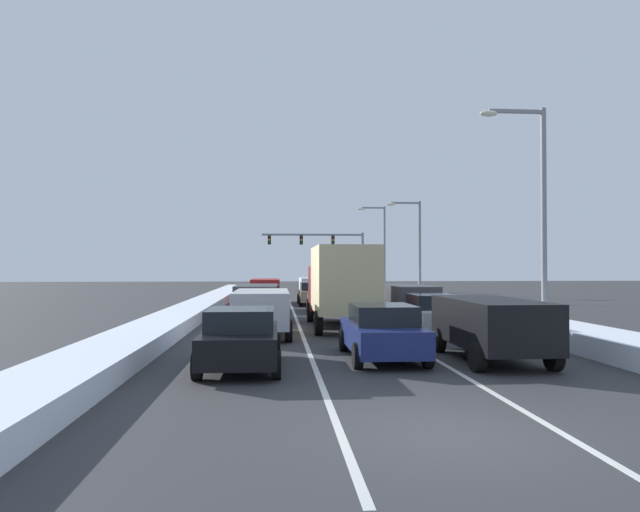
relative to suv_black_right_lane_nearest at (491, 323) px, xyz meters
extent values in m
plane|color=#333335|center=(-3.15, 14.80, -1.02)|extent=(140.63, 140.63, 0.00)
cube|color=silver|center=(-1.45, 20.21, -1.01)|extent=(0.14, 59.50, 0.01)
cube|color=silver|center=(-4.85, 20.21, -1.01)|extent=(0.14, 59.50, 0.01)
cube|color=silver|center=(3.85, 20.21, -0.71)|extent=(2.06, 59.50, 0.62)
cube|color=silver|center=(-10.15, 20.21, -0.74)|extent=(1.94, 59.50, 0.55)
cube|color=black|center=(0.00, 0.01, 0.03)|extent=(1.95, 4.90, 1.25)
cube|color=black|center=(0.00, -2.40, 0.30)|extent=(1.56, 0.06, 0.55)
cube|color=red|center=(-0.78, -2.39, -0.07)|extent=(0.20, 0.08, 0.28)
cube|color=red|center=(0.78, -2.39, -0.07)|extent=(0.20, 0.08, 0.28)
cylinder|color=black|center=(-0.96, 1.71, -0.65)|extent=(0.25, 0.74, 0.74)
cylinder|color=black|center=(0.95, 1.71, -0.65)|extent=(0.25, 0.74, 0.74)
cylinder|color=black|center=(-0.96, -1.69, -0.65)|extent=(0.25, 0.74, 0.74)
cylinder|color=black|center=(0.95, -1.69, -0.65)|extent=(0.25, 0.74, 0.74)
cube|color=#B7BABF|center=(0.06, 6.29, -0.39)|extent=(1.82, 4.50, 0.70)
cube|color=black|center=(0.06, 6.14, 0.22)|extent=(1.64, 2.20, 0.55)
cube|color=red|center=(-0.63, 4.09, -0.27)|extent=(0.24, 0.08, 0.14)
cube|color=red|center=(0.75, 4.09, -0.27)|extent=(0.24, 0.08, 0.14)
cylinder|color=black|center=(-0.83, 7.84, -0.69)|extent=(0.22, 0.66, 0.66)
cylinder|color=black|center=(0.95, 7.84, -0.69)|extent=(0.22, 0.66, 0.66)
cylinder|color=black|center=(-0.83, 4.74, -0.69)|extent=(0.22, 0.66, 0.66)
cylinder|color=black|center=(0.95, 4.74, -0.69)|extent=(0.22, 0.66, 0.66)
cube|color=#38383D|center=(0.44, 12.01, 0.03)|extent=(1.95, 4.90, 1.25)
cube|color=black|center=(0.44, 9.60, 0.30)|extent=(1.56, 0.06, 0.55)
cube|color=red|center=(-0.34, 9.61, -0.07)|extent=(0.20, 0.08, 0.28)
cube|color=red|center=(1.22, 9.61, -0.07)|extent=(0.20, 0.08, 0.28)
cylinder|color=black|center=(-0.51, 13.71, -0.65)|extent=(0.25, 0.74, 0.74)
cylinder|color=black|center=(1.40, 13.71, -0.65)|extent=(0.25, 0.74, 0.74)
cylinder|color=black|center=(-0.51, 10.31, -0.65)|extent=(0.25, 0.74, 0.74)
cylinder|color=black|center=(1.40, 10.31, -0.65)|extent=(0.25, 0.74, 0.74)
cube|color=#1E5633|center=(0.38, 19.09, -0.39)|extent=(1.82, 4.50, 0.70)
cube|color=black|center=(0.38, 18.94, 0.22)|extent=(1.64, 2.20, 0.55)
cube|color=red|center=(-0.31, 16.89, -0.27)|extent=(0.24, 0.08, 0.14)
cube|color=red|center=(1.07, 16.89, -0.27)|extent=(0.24, 0.08, 0.14)
cylinder|color=black|center=(-0.51, 20.64, -0.69)|extent=(0.22, 0.66, 0.66)
cylinder|color=black|center=(1.27, 20.64, -0.69)|extent=(0.22, 0.66, 0.66)
cylinder|color=black|center=(-0.51, 17.54, -0.69)|extent=(0.22, 0.66, 0.66)
cylinder|color=black|center=(1.27, 17.54, -0.69)|extent=(0.22, 0.66, 0.66)
cube|color=maroon|center=(0.33, 24.62, -0.39)|extent=(1.82, 4.50, 0.70)
cube|color=black|center=(0.33, 24.47, 0.22)|extent=(1.64, 2.20, 0.55)
cube|color=red|center=(-0.36, 22.42, -0.27)|extent=(0.24, 0.08, 0.14)
cube|color=red|center=(1.02, 22.42, -0.27)|extent=(0.24, 0.08, 0.14)
cylinder|color=black|center=(-0.56, 26.17, -0.69)|extent=(0.22, 0.66, 0.66)
cylinder|color=black|center=(1.22, 26.17, -0.69)|extent=(0.22, 0.66, 0.66)
cylinder|color=black|center=(-0.56, 23.07, -0.69)|extent=(0.22, 0.66, 0.66)
cylinder|color=black|center=(1.22, 23.07, -0.69)|extent=(0.22, 0.66, 0.66)
cube|color=navy|center=(-2.91, 0.52, -0.39)|extent=(1.82, 4.50, 0.70)
cube|color=black|center=(-2.91, 0.37, 0.22)|extent=(1.64, 2.20, 0.55)
cube|color=red|center=(-3.60, -1.68, -0.27)|extent=(0.24, 0.08, 0.14)
cube|color=red|center=(-2.22, -1.68, -0.27)|extent=(0.24, 0.08, 0.14)
cylinder|color=black|center=(-3.80, 2.07, -0.69)|extent=(0.22, 0.66, 0.66)
cylinder|color=black|center=(-2.02, 2.07, -0.69)|extent=(0.22, 0.66, 0.66)
cylinder|color=black|center=(-3.80, -1.03, -0.69)|extent=(0.22, 0.66, 0.66)
cylinder|color=black|center=(-2.02, -1.03, -0.69)|extent=(0.22, 0.66, 0.66)
cube|color=maroon|center=(-3.13, 11.32, 0.54)|extent=(2.35, 2.20, 2.00)
cube|color=#D1C18C|center=(-3.13, 7.72, 1.04)|extent=(2.35, 5.00, 2.60)
cylinder|color=black|center=(-4.26, 11.62, -0.56)|extent=(0.28, 0.92, 0.92)
cylinder|color=black|center=(-2.01, 11.62, -0.56)|extent=(0.28, 0.92, 0.92)
cylinder|color=black|center=(-4.26, 6.22, -0.56)|extent=(0.28, 0.92, 0.92)
cylinder|color=black|center=(-2.01, 6.22, -0.56)|extent=(0.28, 0.92, 0.92)
cube|color=slate|center=(-3.04, 17.47, -0.39)|extent=(1.82, 4.50, 0.70)
cube|color=black|center=(-3.04, 17.32, 0.22)|extent=(1.64, 2.20, 0.55)
cube|color=red|center=(-3.73, 15.27, -0.27)|extent=(0.24, 0.08, 0.14)
cube|color=red|center=(-2.35, 15.27, -0.27)|extent=(0.24, 0.08, 0.14)
cylinder|color=black|center=(-3.93, 19.02, -0.69)|extent=(0.22, 0.66, 0.66)
cylinder|color=black|center=(-2.15, 19.02, -0.69)|extent=(0.22, 0.66, 0.66)
cylinder|color=black|center=(-3.93, 15.92, -0.69)|extent=(0.22, 0.66, 0.66)
cylinder|color=black|center=(-2.15, 15.92, -0.69)|extent=(0.22, 0.66, 0.66)
cube|color=#937F60|center=(-3.37, 23.48, -0.39)|extent=(1.82, 4.50, 0.70)
cube|color=black|center=(-3.37, 23.33, 0.22)|extent=(1.64, 2.20, 0.55)
cube|color=red|center=(-4.06, 21.28, -0.27)|extent=(0.24, 0.08, 0.14)
cube|color=red|center=(-2.68, 21.28, -0.27)|extent=(0.24, 0.08, 0.14)
cylinder|color=black|center=(-4.26, 25.03, -0.69)|extent=(0.22, 0.66, 0.66)
cylinder|color=black|center=(-2.48, 25.03, -0.69)|extent=(0.22, 0.66, 0.66)
cylinder|color=black|center=(-4.26, 21.93, -0.69)|extent=(0.22, 0.66, 0.66)
cylinder|color=black|center=(-2.48, 21.93, -0.69)|extent=(0.22, 0.66, 0.66)
cube|color=silver|center=(-2.97, 30.48, 0.03)|extent=(1.95, 4.90, 1.25)
cube|color=black|center=(-2.97, 28.07, 0.30)|extent=(1.56, 0.06, 0.55)
cube|color=red|center=(-3.75, 28.08, -0.07)|extent=(0.20, 0.08, 0.28)
cube|color=red|center=(-2.19, 28.08, -0.07)|extent=(0.20, 0.08, 0.28)
cylinder|color=black|center=(-3.93, 32.18, -0.65)|extent=(0.25, 0.74, 0.74)
cylinder|color=black|center=(-2.02, 32.18, -0.65)|extent=(0.25, 0.74, 0.74)
cylinder|color=black|center=(-3.93, 28.78, -0.65)|extent=(0.25, 0.74, 0.74)
cylinder|color=black|center=(-2.02, 28.78, -0.65)|extent=(0.25, 0.74, 0.74)
cube|color=black|center=(-6.72, -0.67, -0.39)|extent=(1.82, 4.50, 0.70)
cube|color=black|center=(-6.72, -0.82, 0.22)|extent=(1.64, 2.20, 0.55)
cube|color=red|center=(-7.41, -2.87, -0.27)|extent=(0.24, 0.08, 0.14)
cube|color=red|center=(-6.03, -2.87, -0.27)|extent=(0.24, 0.08, 0.14)
cylinder|color=black|center=(-7.61, 0.88, -0.69)|extent=(0.22, 0.66, 0.66)
cylinder|color=black|center=(-5.83, 0.88, -0.69)|extent=(0.22, 0.66, 0.66)
cylinder|color=black|center=(-7.61, -2.22, -0.69)|extent=(0.22, 0.66, 0.66)
cylinder|color=black|center=(-5.83, -2.22, -0.69)|extent=(0.22, 0.66, 0.66)
cube|color=#B7BABF|center=(-6.36, 6.06, 0.03)|extent=(1.95, 4.90, 1.25)
cube|color=black|center=(-6.36, 3.65, 0.30)|extent=(1.56, 0.06, 0.55)
cube|color=red|center=(-7.14, 3.66, -0.07)|extent=(0.20, 0.08, 0.28)
cube|color=red|center=(-5.58, 3.66, -0.07)|extent=(0.20, 0.08, 0.28)
cylinder|color=black|center=(-7.32, 7.76, -0.65)|extent=(0.25, 0.74, 0.74)
cylinder|color=black|center=(-5.41, 7.76, -0.65)|extent=(0.25, 0.74, 0.74)
cylinder|color=black|center=(-7.32, 4.36, -0.65)|extent=(0.25, 0.74, 0.74)
cylinder|color=black|center=(-5.41, 4.36, -0.65)|extent=(0.25, 0.74, 0.74)
cube|color=#38383D|center=(-6.77, 12.85, 0.03)|extent=(1.95, 4.90, 1.25)
cube|color=black|center=(-6.77, 10.44, 0.30)|extent=(1.56, 0.06, 0.55)
cube|color=red|center=(-7.55, 10.45, -0.07)|extent=(0.20, 0.08, 0.28)
cube|color=red|center=(-5.99, 10.45, -0.07)|extent=(0.20, 0.08, 0.28)
cylinder|color=black|center=(-7.73, 14.55, -0.65)|extent=(0.25, 0.74, 0.74)
cylinder|color=black|center=(-5.82, 14.55, -0.65)|extent=(0.25, 0.74, 0.74)
cylinder|color=black|center=(-7.73, 11.15, -0.65)|extent=(0.25, 0.74, 0.74)
cylinder|color=black|center=(-5.82, 11.15, -0.65)|extent=(0.25, 0.74, 0.74)
cube|color=#1E5633|center=(-6.50, 18.60, -0.39)|extent=(1.82, 4.50, 0.70)
cube|color=black|center=(-6.50, 18.45, 0.22)|extent=(1.64, 2.20, 0.55)
cube|color=red|center=(-7.19, 16.40, -0.27)|extent=(0.24, 0.08, 0.14)
cube|color=red|center=(-5.81, 16.40, -0.27)|extent=(0.24, 0.08, 0.14)
cylinder|color=black|center=(-7.39, 20.15, -0.69)|extent=(0.22, 0.66, 0.66)
cylinder|color=black|center=(-5.61, 20.15, -0.69)|extent=(0.22, 0.66, 0.66)
cylinder|color=black|center=(-7.39, 17.05, -0.69)|extent=(0.22, 0.66, 0.66)
cylinder|color=black|center=(-5.61, 17.05, -0.69)|extent=(0.22, 0.66, 0.66)
cube|color=maroon|center=(-6.57, 25.76, 0.03)|extent=(1.95, 4.90, 1.25)
cube|color=black|center=(-6.57, 23.35, 0.30)|extent=(1.56, 0.06, 0.55)
cube|color=red|center=(-7.35, 23.36, -0.07)|extent=(0.20, 0.08, 0.28)
cube|color=red|center=(-5.79, 23.36, -0.07)|extent=(0.20, 0.08, 0.28)
cylinder|color=black|center=(-7.53, 27.46, -0.65)|extent=(0.25, 0.74, 0.74)
cylinder|color=black|center=(-5.62, 27.46, -0.65)|extent=(0.25, 0.74, 0.74)
cylinder|color=black|center=(-7.53, 24.06, -0.65)|extent=(0.25, 0.74, 0.74)
cylinder|color=black|center=(-5.62, 24.06, -0.65)|extent=(0.25, 0.74, 0.74)
cylinder|color=slate|center=(3.45, 47.25, 2.08)|extent=(0.28, 0.28, 6.20)
cube|color=slate|center=(-1.95, 47.25, 4.93)|extent=(10.80, 0.20, 0.20)
cube|color=black|center=(0.25, 47.25, 4.36)|extent=(0.34, 0.34, 0.95)
sphere|color=#4C0A0A|center=(0.25, 47.06, 4.64)|extent=(0.22, 0.22, 0.22)
sphere|color=#F2AD14|center=(0.25, 47.06, 4.36)|extent=(0.22, 0.22, 0.22)
sphere|color=#0C3819|center=(0.25, 47.06, 4.07)|extent=(0.22, 0.22, 0.22)
cube|color=black|center=(-3.15, 47.25, 4.36)|extent=(0.34, 0.34, 0.95)
sphere|color=#4C0A0A|center=(-3.15, 47.06, 4.64)|extent=(0.22, 0.22, 0.22)
sphere|color=#F2AD14|center=(-3.15, 47.06, 4.36)|extent=(0.22, 0.22, 0.22)
sphere|color=#0C3819|center=(-3.15, 47.06, 4.07)|extent=(0.22, 0.22, 0.22)
cube|color=black|center=(-6.55, 47.25, 4.36)|extent=(0.34, 0.34, 0.95)
sphere|color=#4C0A0A|center=(-6.55, 47.06, 4.64)|extent=(0.22, 0.22, 0.22)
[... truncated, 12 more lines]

